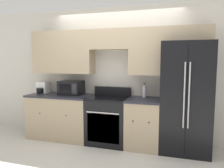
{
  "coord_description": "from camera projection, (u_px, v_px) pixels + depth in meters",
  "views": [
    {
      "loc": [
        1.17,
        -3.53,
        1.59
      ],
      "look_at": [
        -0.0,
        0.31,
        1.13
      ],
      "focal_mm": 35.0,
      "sensor_mm": 36.0,
      "label": 1
    }
  ],
  "objects": [
    {
      "name": "ground_plane",
      "position": [
        107.0,
        149.0,
        3.87
      ],
      "size": [
        12.0,
        12.0,
        0.0
      ],
      "primitive_type": "plane",
      "color": "beige"
    },
    {
      "name": "wall_back",
      "position": [
        116.0,
        65.0,
        4.26
      ],
      "size": [
        8.0,
        0.39,
        2.6
      ],
      "color": "beige",
      "rests_on": "ground_plane"
    },
    {
      "name": "lower_cabinets_left",
      "position": [
        61.0,
        116.0,
        4.43
      ],
      "size": [
        1.29,
        0.64,
        0.88
      ],
      "color": "tan",
      "rests_on": "ground_plane"
    },
    {
      "name": "lower_cabinets_right",
      "position": [
        144.0,
        123.0,
        3.94
      ],
      "size": [
        0.62,
        0.64,
        0.88
      ],
      "color": "tan",
      "rests_on": "ground_plane"
    },
    {
      "name": "oven_range",
      "position": [
        108.0,
        120.0,
        4.14
      ],
      "size": [
        0.75,
        0.65,
        1.04
      ],
      "color": "black",
      "rests_on": "ground_plane"
    },
    {
      "name": "refrigerator",
      "position": [
        186.0,
        97.0,
        3.76
      ],
      "size": [
        0.82,
        0.81,
        1.88
      ],
      "color": "black",
      "rests_on": "ground_plane"
    },
    {
      "name": "microwave",
      "position": [
        71.0,
        88.0,
        4.38
      ],
      "size": [
        0.45,
        0.36,
        0.28
      ],
      "color": "black",
      "rests_on": "lower_cabinets_left"
    },
    {
      "name": "bottle",
      "position": [
        144.0,
        92.0,
        4.08
      ],
      "size": [
        0.07,
        0.07,
        0.26
      ],
      "color": "silver",
      "rests_on": "lower_cabinets_right"
    },
    {
      "name": "paper_towel_holder",
      "position": [
        43.0,
        88.0,
        4.6
      ],
      "size": [
        0.22,
        0.3,
        0.23
      ],
      "color": "white",
      "rests_on": "lower_cabinets_left"
    }
  ]
}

